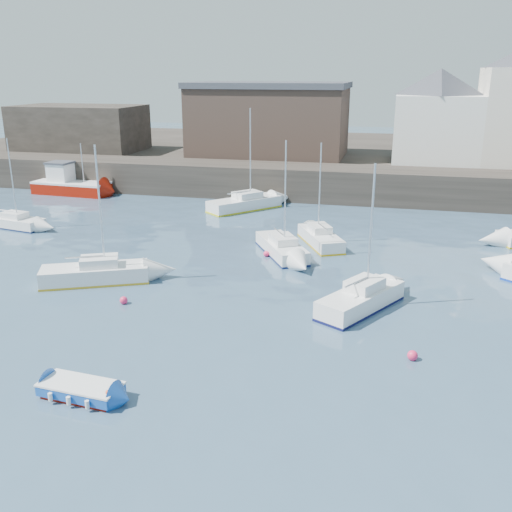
% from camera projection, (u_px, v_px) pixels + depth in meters
% --- Properties ---
extents(water, '(220.00, 220.00, 0.00)m').
position_uv_depth(water, '(182.00, 388.00, 21.68)').
color(water, '#2D4760').
rests_on(water, ground).
extents(quay_wall, '(90.00, 5.00, 3.00)m').
position_uv_depth(quay_wall, '(313.00, 183.00, 53.57)').
color(quay_wall, '#28231E').
rests_on(quay_wall, ground).
extents(land_strip, '(90.00, 32.00, 2.80)m').
position_uv_depth(land_strip, '(334.00, 157.00, 70.24)').
color(land_strip, '#28231E').
rests_on(land_strip, ground).
extents(bldg_east_d, '(11.14, 11.14, 8.95)m').
position_uv_depth(bldg_east_d, '(437.00, 116.00, 55.31)').
color(bldg_east_d, white).
rests_on(bldg_east_d, land_strip).
extents(warehouse, '(16.40, 10.40, 7.60)m').
position_uv_depth(warehouse, '(270.00, 119.00, 60.73)').
color(warehouse, '#3D2D26').
rests_on(warehouse, land_strip).
extents(bldg_west, '(14.00, 8.00, 5.00)m').
position_uv_depth(bldg_west, '(80.00, 128.00, 65.12)').
color(bldg_west, '#353028').
rests_on(bldg_west, land_strip).
extents(blue_dinghy, '(3.18, 1.78, 0.59)m').
position_uv_depth(blue_dinghy, '(81.00, 389.00, 20.97)').
color(blue_dinghy, '#8B1204').
rests_on(blue_dinghy, ground).
extents(fishing_boat, '(7.68, 3.30, 4.98)m').
position_uv_depth(fishing_boat, '(70.00, 184.00, 55.77)').
color(fishing_boat, '#8B1204').
rests_on(fishing_boat, ground).
extents(sailboat_a, '(6.22, 4.25, 7.77)m').
position_uv_depth(sailboat_a, '(96.00, 273.00, 32.38)').
color(sailboat_a, white).
rests_on(sailboat_a, ground).
extents(sailboat_b, '(4.51, 5.96, 7.48)m').
position_uv_depth(sailboat_b, '(282.00, 247.00, 37.35)').
color(sailboat_b, white).
rests_on(sailboat_b, ground).
extents(sailboat_c, '(4.31, 5.72, 7.33)m').
position_uv_depth(sailboat_c, '(361.00, 299.00, 28.70)').
color(sailboat_c, white).
rests_on(sailboat_c, ground).
extents(sailboat_e, '(5.51, 2.64, 6.81)m').
position_uv_depth(sailboat_e, '(13.00, 222.00, 43.87)').
color(sailboat_e, white).
rests_on(sailboat_e, ground).
extents(sailboat_f, '(3.91, 5.54, 6.95)m').
position_uv_depth(sailboat_f, '(320.00, 238.00, 39.51)').
color(sailboat_f, white).
rests_on(sailboat_f, ground).
extents(sailboat_h, '(5.94, 6.45, 8.57)m').
position_uv_depth(sailboat_h, '(245.00, 203.00, 49.49)').
color(sailboat_h, white).
rests_on(sailboat_h, ground).
extents(buoy_near, '(0.41, 0.41, 0.41)m').
position_uv_depth(buoy_near, '(124.00, 304.00, 29.55)').
color(buoy_near, '#F5295A').
rests_on(buoy_near, ground).
extents(buoy_mid, '(0.44, 0.44, 0.44)m').
position_uv_depth(buoy_mid, '(412.00, 360.00, 23.81)').
color(buoy_mid, '#F5295A').
rests_on(buoy_mid, ground).
extents(buoy_far, '(0.38, 0.38, 0.38)m').
position_uv_depth(buoy_far, '(266.00, 256.00, 37.10)').
color(buoy_far, '#F5295A').
rests_on(buoy_far, ground).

